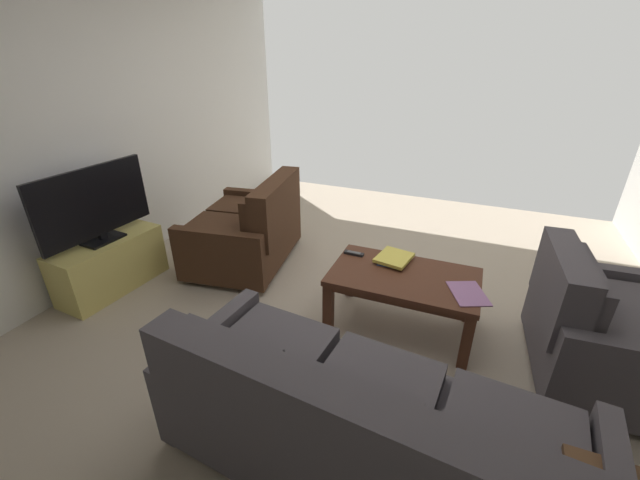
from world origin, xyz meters
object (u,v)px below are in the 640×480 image
(tv_stand, at_px, (110,265))
(book_stack, at_px, (393,258))
(flat_tv, at_px, (94,204))
(armchair_side, at_px, (597,329))
(tv_remote, at_px, (354,253))
(loose_magazine, at_px, (468,293))
(coffee_table, at_px, (403,283))
(loveseat_near, at_px, (249,229))
(sofa_main, at_px, (361,430))

(tv_stand, bearing_deg, book_stack, -165.90)
(flat_tv, relative_size, armchair_side, 0.98)
(tv_remote, bearing_deg, tv_stand, 15.76)
(loose_magazine, bearing_deg, tv_stand, 163.01)
(flat_tv, relative_size, loose_magazine, 3.31)
(flat_tv, xyz_separation_m, loose_magazine, (-2.97, -0.34, -0.34))
(coffee_table, distance_m, tv_remote, 0.48)
(book_stack, bearing_deg, loose_magazine, 155.41)
(loveseat_near, relative_size, flat_tv, 1.28)
(coffee_table, bearing_deg, armchair_side, 178.22)
(armchair_side, bearing_deg, book_stack, -8.89)
(armchair_side, bearing_deg, tv_remote, -6.69)
(sofa_main, height_order, flat_tv, flat_tv)
(tv_stand, height_order, flat_tv, flat_tv)
(loveseat_near, distance_m, coffee_table, 1.68)
(tv_remote, xyz_separation_m, loose_magazine, (-0.89, 0.25, -0.01))
(loveseat_near, relative_size, coffee_table, 1.19)
(book_stack, bearing_deg, loveseat_near, -10.85)
(book_stack, bearing_deg, sofa_main, 97.26)
(loose_magazine, bearing_deg, loveseat_near, 141.61)
(coffee_table, bearing_deg, loose_magazine, 168.95)
(loveseat_near, distance_m, tv_stand, 1.28)
(loveseat_near, relative_size, armchair_side, 1.26)
(tv_stand, bearing_deg, loose_magazine, -173.48)
(flat_tv, distance_m, armchair_side, 3.80)
(armchair_side, distance_m, book_stack, 1.38)
(sofa_main, relative_size, book_stack, 6.72)
(sofa_main, relative_size, loose_magazine, 7.05)
(tv_stand, bearing_deg, tv_remote, -164.24)
(tv_stand, distance_m, tv_remote, 2.17)
(tv_stand, xyz_separation_m, book_stack, (-2.40, -0.60, 0.26))
(coffee_table, height_order, flat_tv, flat_tv)
(sofa_main, bearing_deg, armchair_side, -133.03)
(coffee_table, distance_m, loose_magazine, 0.47)
(flat_tv, height_order, loose_magazine, flat_tv)
(coffee_table, relative_size, loose_magazine, 3.57)
(tv_remote, bearing_deg, loveseat_near, -14.44)
(loveseat_near, xyz_separation_m, armchair_side, (-2.85, 0.50, 0.01))
(coffee_table, xyz_separation_m, flat_tv, (2.52, 0.43, 0.41))
(sofa_main, bearing_deg, loose_magazine, -107.78)
(book_stack, height_order, tv_remote, book_stack)
(tv_stand, height_order, armchair_side, armchair_side)
(coffee_table, xyz_separation_m, armchair_side, (-1.24, 0.04, -0.03))
(book_stack, bearing_deg, coffee_table, 124.84)
(book_stack, relative_size, tv_remote, 1.97)
(sofa_main, xyz_separation_m, tv_stand, (2.58, -0.87, -0.12))
(sofa_main, bearing_deg, book_stack, -82.74)
(flat_tv, bearing_deg, tv_stand, 64.85)
(armchair_side, bearing_deg, sofa_main, 46.97)
(loveseat_near, distance_m, armchair_side, 2.89)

